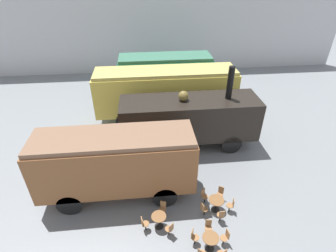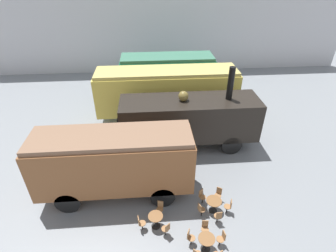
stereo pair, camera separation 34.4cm
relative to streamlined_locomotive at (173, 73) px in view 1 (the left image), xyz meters
name	(u,v)px [view 1 (the left image)]	position (x,y,z in m)	size (l,w,h in m)	color
ground_plane	(154,155)	(-2.31, -8.45, -2.35)	(80.00, 80.00, 0.00)	gray
backdrop_wall	(144,31)	(-2.31, 7.07, 2.15)	(44.00, 0.15, 9.00)	silver
streamlined_locomotive	(173,73)	(0.00, 0.00, 0.00)	(9.86, 2.66, 3.96)	#196B47
passenger_coach_vintage	(166,90)	(-1.04, -3.77, 0.14)	(10.59, 2.60, 4.12)	#E0C64C
steam_locomotive	(189,118)	(0.16, -7.48, -0.18)	(8.87, 2.59, 5.55)	black
passenger_coach_wooden	(116,161)	(-4.32, -11.57, -0.03)	(7.94, 2.41, 3.87)	brown
cafe_table_near	(210,240)	(-0.19, -15.26, -1.78)	(0.74, 0.74, 0.76)	black
cafe_table_mid	(159,219)	(-2.35, -13.91, -1.80)	(0.71, 0.71, 0.75)	black
cafe_table_far	(216,202)	(0.61, -13.20, -1.79)	(0.79, 0.79, 0.73)	black
cafe_chair_0	(226,237)	(0.54, -15.12, -1.84)	(0.38, 0.36, 0.87)	black
cafe_chair_1	(208,226)	(-0.10, -14.52, -1.84)	(0.36, 0.37, 0.87)	black
cafe_chair_2	(194,236)	(-0.86, -14.94, -1.84)	(0.40, 0.38, 0.87)	black
cafe_chair_5	(163,208)	(-2.10, -13.22, -1.84)	(0.37, 0.39, 0.87)	black
cafe_chair_6	(144,223)	(-3.06, -14.03, -1.84)	(0.38, 0.36, 0.87)	black
cafe_chair_7	(170,229)	(-1.88, -14.46, -1.84)	(0.40, 0.41, 0.87)	black
cafe_chair_8	(221,215)	(0.66, -13.97, -1.84)	(0.36, 0.36, 0.87)	black
cafe_chair_9	(231,205)	(1.35, -13.39, -1.84)	(0.38, 0.36, 0.87)	black
cafe_chair_10	(220,193)	(1.02, -12.55, -1.84)	(0.39, 0.40, 0.87)	black
cafe_chair_11	(204,195)	(0.12, -12.61, -1.84)	(0.40, 0.41, 0.87)	black
cafe_chair_12	(203,208)	(-0.10, -13.49, -1.84)	(0.39, 0.38, 0.87)	black
visitor_person	(177,157)	(-0.99, -9.91, -1.43)	(0.34, 0.34, 1.69)	#262633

